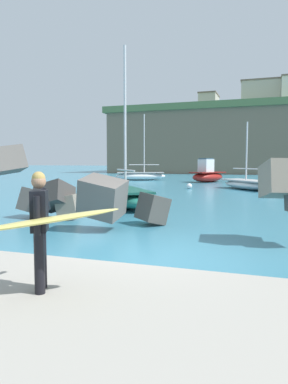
{
  "coord_description": "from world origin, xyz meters",
  "views": [
    {
      "loc": [
        2.67,
        -8.02,
        2.15
      ],
      "look_at": [
        -0.23,
        0.5,
        1.4
      ],
      "focal_mm": 33.65,
      "sensor_mm": 36.0,
      "label": 1
    }
  ],
  "objects_px": {
    "boat_near_centre": "(207,175)",
    "boat_mid_centre": "(123,196)",
    "boat_near_left": "(140,176)",
    "station_building_east": "(287,109)",
    "mooring_buoy_inner": "(104,178)",
    "station_building_west": "(261,96)",
    "surfer_with_board": "(41,223)",
    "mooring_buoy_outer": "(189,186)",
    "station_building_central": "(209,106)",
    "boat_near_right": "(249,184)"
  },
  "relations": [
    {
      "from": "boat_near_centre",
      "to": "boat_mid_centre",
      "type": "distance_m",
      "value": 22.67
    },
    {
      "from": "boat_near_left",
      "to": "boat_near_centre",
      "type": "xyz_separation_m",
      "value": [
        8.14,
        -1.46,
        0.26
      ]
    },
    {
      "from": "boat_near_centre",
      "to": "station_building_east",
      "type": "xyz_separation_m",
      "value": [
        10.27,
        55.99,
        14.19
      ]
    },
    {
      "from": "mooring_buoy_inner",
      "to": "station_building_west",
      "type": "height_order",
      "value": "station_building_west"
    },
    {
      "from": "surfer_with_board",
      "to": "boat_near_left",
      "type": "xyz_separation_m",
      "value": [
        -11.07,
        35.82,
        -0.73
      ]
    },
    {
      "from": "mooring_buoy_outer",
      "to": "station_building_east",
      "type": "xyz_separation_m",
      "value": [
        10.14,
        66.18,
        14.78
      ]
    },
    {
      "from": "surfer_with_board",
      "to": "mooring_buoy_outer",
      "type": "height_order",
      "value": "surfer_with_board"
    },
    {
      "from": "station_building_west",
      "to": "station_building_central",
      "type": "bearing_deg",
      "value": 139.93
    },
    {
      "from": "boat_mid_centre",
      "to": "station_building_central",
      "type": "distance_m",
      "value": 75.3
    },
    {
      "from": "boat_near_right",
      "to": "mooring_buoy_inner",
      "type": "xyz_separation_m",
      "value": [
        -17.82,
        11.15,
        -0.2
      ]
    },
    {
      "from": "boat_near_centre",
      "to": "station_building_west",
      "type": "distance_m",
      "value": 43.39
    },
    {
      "from": "boat_near_centre",
      "to": "boat_mid_centre",
      "type": "bearing_deg",
      "value": -91.37
    },
    {
      "from": "boat_near_right",
      "to": "station_building_west",
      "type": "height_order",
      "value": "station_building_west"
    },
    {
      "from": "mooring_buoy_outer",
      "to": "station_building_east",
      "type": "distance_m",
      "value": 68.56
    },
    {
      "from": "boat_near_right",
      "to": "mooring_buoy_outer",
      "type": "height_order",
      "value": "boat_near_right"
    },
    {
      "from": "boat_near_left",
      "to": "boat_near_right",
      "type": "distance_m",
      "value": 16.87
    },
    {
      "from": "boat_near_centre",
      "to": "station_building_east",
      "type": "bearing_deg",
      "value": 79.6
    },
    {
      "from": "boat_near_left",
      "to": "station_building_central",
      "type": "height_order",
      "value": "station_building_central"
    },
    {
      "from": "mooring_buoy_outer",
      "to": "station_building_west",
      "type": "relative_size",
      "value": 0.06
    },
    {
      "from": "boat_near_left",
      "to": "station_building_east",
      "type": "xyz_separation_m",
      "value": [
        18.42,
        54.53,
        14.45
      ]
    },
    {
      "from": "boat_near_left",
      "to": "station_building_central",
      "type": "distance_m",
      "value": 51.56
    },
    {
      "from": "boat_near_centre",
      "to": "mooring_buoy_outer",
      "type": "xyz_separation_m",
      "value": [
        0.13,
        -10.18,
        -0.59
      ]
    },
    {
      "from": "boat_near_right",
      "to": "station_building_east",
      "type": "xyz_separation_m",
      "value": [
        5.53,
        65.41,
        14.58
      ]
    },
    {
      "from": "boat_near_right",
      "to": "station_building_west",
      "type": "xyz_separation_m",
      "value": [
        -0.26,
        49.87,
        15.42
      ]
    },
    {
      "from": "boat_mid_centre",
      "to": "station_building_east",
      "type": "height_order",
      "value": "station_building_east"
    },
    {
      "from": "boat_near_centre",
      "to": "station_building_central",
      "type": "bearing_deg",
      "value": 98.68
    },
    {
      "from": "surfer_with_board",
      "to": "mooring_buoy_inner",
      "type": "height_order",
      "value": "surfer_with_board"
    },
    {
      "from": "boat_near_left",
      "to": "station_building_central",
      "type": "relative_size",
      "value": 0.98
    },
    {
      "from": "boat_mid_centre",
      "to": "mooring_buoy_outer",
      "type": "xyz_separation_m",
      "value": [
        0.67,
        12.48,
        -0.29
      ]
    },
    {
      "from": "mooring_buoy_inner",
      "to": "station_building_west",
      "type": "xyz_separation_m",
      "value": [
        17.56,
        38.72,
        15.62
      ]
    },
    {
      "from": "boat_near_right",
      "to": "station_building_central",
      "type": "distance_m",
      "value": 63.31
    },
    {
      "from": "station_building_east",
      "to": "boat_near_centre",
      "type": "bearing_deg",
      "value": -100.4
    },
    {
      "from": "boat_near_right",
      "to": "mooring_buoy_inner",
      "type": "bearing_deg",
      "value": 147.97
    },
    {
      "from": "boat_near_left",
      "to": "station_building_east",
      "type": "relative_size",
      "value": 1.74
    },
    {
      "from": "boat_near_centre",
      "to": "boat_near_right",
      "type": "relative_size",
      "value": 0.82
    },
    {
      "from": "station_building_west",
      "to": "mooring_buoy_inner",
      "type": "bearing_deg",
      "value": -114.4
    },
    {
      "from": "boat_mid_centre",
      "to": "station_building_west",
      "type": "xyz_separation_m",
      "value": [
        5.02,
        63.11,
        15.33
      ]
    },
    {
      "from": "boat_near_left",
      "to": "mooring_buoy_inner",
      "type": "relative_size",
      "value": 17.6
    },
    {
      "from": "station_building_central",
      "to": "station_building_east",
      "type": "relative_size",
      "value": 1.77
    },
    {
      "from": "boat_near_left",
      "to": "station_building_east",
      "type": "distance_m",
      "value": 59.34
    },
    {
      "from": "surfer_with_board",
      "to": "mooring_buoy_outer",
      "type": "relative_size",
      "value": 4.59
    },
    {
      "from": "mooring_buoy_outer",
      "to": "boat_mid_centre",
      "type": "bearing_deg",
      "value": -93.08
    },
    {
      "from": "boat_near_left",
      "to": "boat_near_right",
      "type": "xyz_separation_m",
      "value": [
        12.88,
        -10.88,
        -0.13
      ]
    },
    {
      "from": "mooring_buoy_inner",
      "to": "station_building_west",
      "type": "relative_size",
      "value": 0.06
    },
    {
      "from": "boat_mid_centre",
      "to": "mooring_buoy_inner",
      "type": "distance_m",
      "value": 27.43
    },
    {
      "from": "mooring_buoy_outer",
      "to": "station_building_east",
      "type": "relative_size",
      "value": 0.1
    },
    {
      "from": "mooring_buoy_outer",
      "to": "mooring_buoy_inner",
      "type": "bearing_deg",
      "value": 137.94
    },
    {
      "from": "boat_near_left",
      "to": "mooring_buoy_outer",
      "type": "distance_m",
      "value": 14.29
    },
    {
      "from": "station_building_central",
      "to": "boat_near_centre",
      "type": "bearing_deg",
      "value": -81.32
    },
    {
      "from": "boat_near_centre",
      "to": "boat_mid_centre",
      "type": "height_order",
      "value": "boat_mid_centre"
    }
  ]
}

